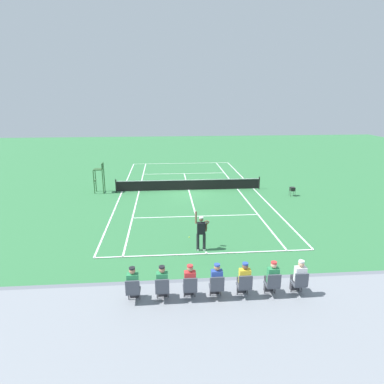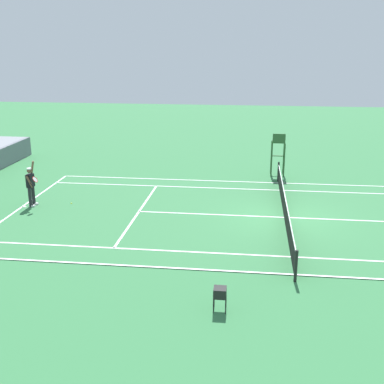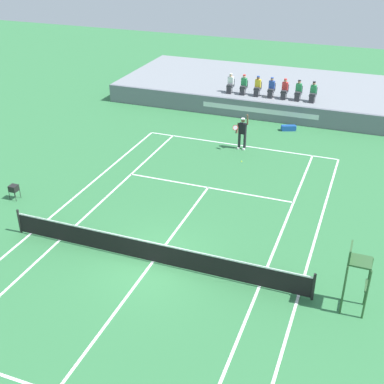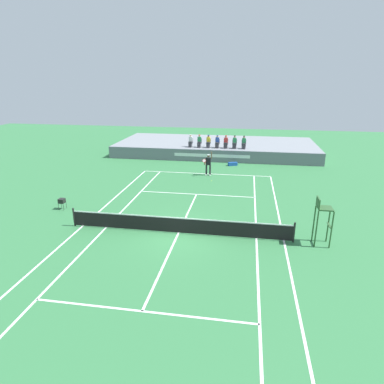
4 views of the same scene
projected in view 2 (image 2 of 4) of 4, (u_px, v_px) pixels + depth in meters
ground_plane at (284, 218)px, 21.14m from camera, size 80.00×80.00×0.00m
court at (284, 218)px, 21.14m from camera, size 11.08×23.88×0.03m
net at (285, 206)px, 20.99m from camera, size 11.98×0.10×1.07m
tennis_player at (31, 185)px, 22.40m from camera, size 0.77×0.62×2.08m
tennis_ball at (71, 203)px, 22.94m from camera, size 0.07×0.07×0.07m
umpire_chair at (278, 148)px, 27.51m from camera, size 0.77×0.77×2.44m
ball_hopper at (220, 292)px, 13.67m from camera, size 0.36×0.36×0.70m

